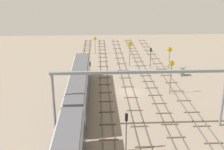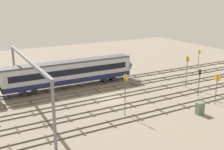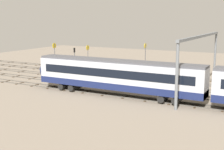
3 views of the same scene
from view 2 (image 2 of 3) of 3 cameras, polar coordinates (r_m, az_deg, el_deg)
The scene contains 14 objects.
ground_plane at distance 45.49m, azimuth -0.74°, elevation -4.86°, with size 104.70×104.70×0.00m, color gray.
track_near_foreground at distance 38.72m, azimuth 5.35°, elevation -8.68°, with size 88.70×2.40×0.16m.
track_second_near at distance 42.01m, azimuth 2.05°, elevation -6.59°, with size 88.70×2.40×0.16m.
track_middle at distance 45.46m, azimuth -0.74°, elevation -4.78°, with size 88.70×2.40×0.16m.
track_second_far at distance 49.05m, azimuth -3.11°, elevation -3.23°, with size 88.70×2.40×0.16m.
track_with_train at distance 52.73m, azimuth -5.16°, elevation -1.89°, with size 88.70×2.40×0.16m.
train at distance 48.20m, azimuth -21.91°, elevation -1.50°, with size 50.40×3.24×4.80m.
overhead_gantry at distance 39.54m, azimuth -17.00°, elevation 0.92°, with size 0.40×23.00×8.12m.
speed_sign_near_foreground at distance 65.18m, azimuth 17.53°, elevation 3.60°, with size 0.14×0.93×4.65m.
speed_sign_mid_trackside at distance 45.00m, azimuth 20.88°, elevation -1.77°, with size 0.14×1.09×4.83m.
speed_sign_far_trackside at distance 51.84m, azimuth 15.25°, elevation 1.61°, with size 0.14×1.02×5.80m.
speed_sign_distant_end at distance 37.99m, azimuth 2.77°, elevation -2.85°, with size 0.14×0.99×6.03m.
signal_light_trackside_departure at distance 48.06m, azimuth 17.63°, elevation -0.73°, with size 0.31×0.32×4.57m.
relay_cabinet at distance 41.30m, azimuth 17.74°, elevation -6.58°, with size 1.13×0.75×1.74m.
Camera 2 is at (-20.14, -37.46, 16.14)m, focal length 44.19 mm.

